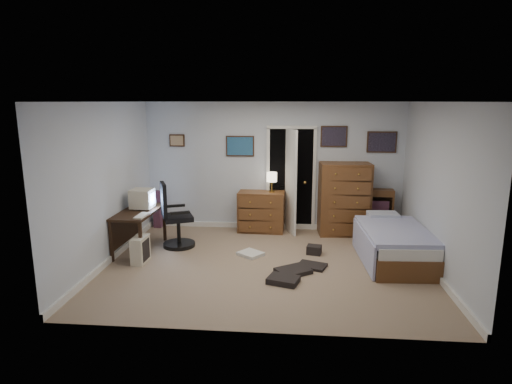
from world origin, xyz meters
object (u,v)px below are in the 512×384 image
(office_chair, at_px, (175,222))
(low_dresser, at_px, (261,212))
(bed, at_px, (392,243))
(tall_dresser, at_px, (344,199))
(computer_desk, at_px, (134,220))

(office_chair, bearing_deg, low_dresser, 12.93)
(bed, bearing_deg, low_dresser, 145.10)
(low_dresser, distance_m, tall_dresser, 1.61)
(low_dresser, xyz_separation_m, tall_dresser, (1.58, -0.02, 0.29))
(tall_dresser, bearing_deg, computer_desk, -164.94)
(low_dresser, bearing_deg, computer_desk, -145.02)
(low_dresser, distance_m, bed, 2.60)
(office_chair, bearing_deg, bed, -28.50)
(computer_desk, relative_size, low_dresser, 1.39)
(office_chair, distance_m, bed, 3.66)
(office_chair, relative_size, low_dresser, 1.30)
(computer_desk, bearing_deg, bed, 0.43)
(tall_dresser, xyz_separation_m, bed, (0.62, -1.36, -0.40))
(tall_dresser, relative_size, bed, 0.73)
(computer_desk, bearing_deg, low_dresser, 33.58)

